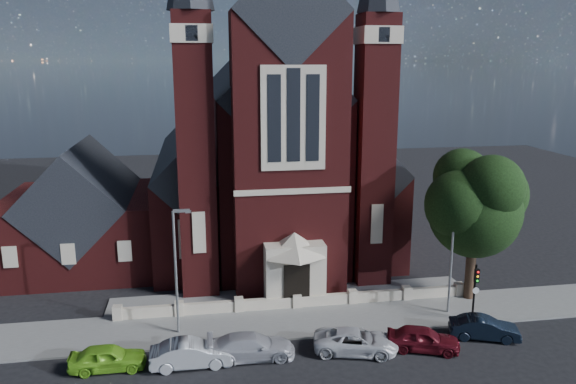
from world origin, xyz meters
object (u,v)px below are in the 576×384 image
parish_hall (83,218)px  car_silver_a (191,354)px  car_dark_red (423,339)px  car_white_suv (356,341)px  street_lamp_left (177,265)px  traffic_signal (475,286)px  street_lamp_right (453,249)px  church (266,154)px  street_tree (479,207)px  car_silver_b (251,346)px  car_navy (484,328)px  car_lime_van (108,358)px

parish_hall → car_silver_a: parish_hall is taller
car_dark_red → car_silver_a: bearing=107.5°
car_white_suv → car_dark_red: size_ratio=1.16×
street_lamp_left → traffic_signal: bearing=-4.8°
parish_hall → street_lamp_right: size_ratio=1.51×
street_lamp_right → car_white_suv: bearing=-152.5°
church → street_lamp_right: bearing=-62.0°
parish_hall → street_lamp_left: bearing=-60.0°
church → car_white_suv: size_ratio=7.03×
street_tree → street_lamp_left: bearing=-175.2°
parish_hall → car_silver_b: size_ratio=2.42×
car_silver_b → car_navy: size_ratio=1.20×
street_tree → car_dark_red: size_ratio=2.50×
traffic_signal → car_navy: 2.86m
car_white_suv → church: bearing=20.2°
traffic_signal → car_lime_van: (-22.76, -2.03, -1.87)m
church → car_white_suv: bearing=-84.1°
traffic_signal → car_dark_red: (-4.65, -2.86, -1.85)m
car_silver_b → car_white_suv: (6.13, -0.33, -0.04)m
car_silver_a → parish_hall: bearing=24.9°
street_tree → street_lamp_left: size_ratio=1.32×
street_tree → car_silver_b: size_ratio=2.13×
street_tree → car_lime_van: size_ratio=2.56×
car_white_suv → car_silver_a: bearing=104.2°
car_navy → street_lamp_right: bearing=27.2°
church → street_lamp_left: bearing=-112.7°
parish_hall → car_white_suv: parish_hall is taller
church → traffic_signal: church is taller
car_lime_van → car_navy: car_lime_van is taller
traffic_signal → car_navy: (-0.35, -2.11, -1.89)m
car_silver_a → car_navy: 17.85m
car_lime_van → car_white_suv: car_lime_van is taller
car_silver_a → car_white_suv: 9.55m
car_lime_van → car_dark_red: (18.10, -0.83, 0.02)m
street_tree → car_dark_red: street_tree is taller
parish_hall → car_lime_van: size_ratio=2.92×
traffic_signal → car_dark_red: traffic_signal is taller
street_lamp_left → car_silver_a: street_lamp_left is taller
parish_hall → car_dark_red: bearing=-39.5°
car_silver_a → street_tree: bearing=-75.1°
car_dark_red → car_lime_van: bearing=106.7°
church → car_silver_a: size_ratio=7.63×
car_white_suv → street_lamp_right: bearing=-48.2°
parish_hall → traffic_signal: bearing=-30.0°
street_lamp_right → car_silver_a: bearing=-167.0°
street_lamp_left → street_tree: bearing=4.8°
car_silver_a → car_lime_van: bearing=84.0°
parish_hall → car_lime_van: (4.24, -17.61, -3.30)m
street_tree → church: bearing=126.2°
car_silver_b → car_navy: bearing=-88.5°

